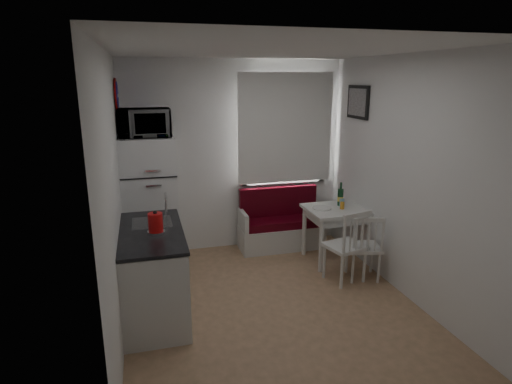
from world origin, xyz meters
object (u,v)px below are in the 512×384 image
kitchen_counter (153,272)px  microwave (144,123)px  chair_right (368,241)px  bench (281,228)px  chair_left (349,239)px  kettle (156,223)px  wine_bottle (341,194)px  fridge (150,202)px  dining_table (343,213)px

kitchen_counter → microwave: microwave is taller
kitchen_counter → microwave: bearing=89.1°
chair_right → microwave: (-2.43, 1.11, 1.33)m
bench → chair_left: bearing=-72.4°
microwave → chair_right: bearing=-24.5°
kettle → wine_bottle: kettle is taller
chair_right → chair_left: bearing=-165.0°
chair_left → chair_right: chair_left is taller
microwave → wine_bottle: bearing=-8.3°
microwave → kettle: bearing=-88.7°
bench → fridge: bearing=-176.5°
chair_right → wine_bottle: 0.84m
microwave → bench: bearing=5.0°
chair_left → bench: bearing=93.3°
dining_table → chair_right: 0.67m
kettle → wine_bottle: size_ratio=0.71×
fridge → kettle: size_ratio=7.48×
fridge → wine_bottle: 2.46m
wine_bottle → chair_right: bearing=-90.0°
kettle → wine_bottle: bearing=21.6°
microwave → fridge: bearing=90.0°
kitchen_counter → bench: 2.26m
chair_right → kettle: kettle is taller
kitchen_counter → kettle: (0.05, -0.11, 0.56)m
kettle → dining_table: bearing=19.5°
dining_table → fridge: size_ratio=0.58×
microwave → wine_bottle: microwave is taller
bench → chair_left: (0.40, -1.27, 0.27)m
chair_right → wine_bottle: (0.00, 0.75, 0.37)m
dining_table → kitchen_counter: bearing=-164.1°
kitchen_counter → chair_left: (2.21, 0.08, 0.10)m
dining_table → chair_right: size_ratio=2.13×
chair_right → fridge: (-2.43, 1.16, 0.33)m
bench → kettle: (-1.75, -1.46, 0.73)m
bench → microwave: (-1.78, -0.16, 1.55)m
wine_bottle → kettle: bearing=-158.4°
chair_left → wine_bottle: wine_bottle is taller
kitchen_counter → fridge: fridge is taller
kitchen_counter → chair_right: (2.45, 0.09, 0.05)m
bench → microwave: bearing=-175.0°
kitchen_counter → fridge: 1.30m
chair_left → wine_bottle: size_ratio=1.63×
chair_left → microwave: size_ratio=0.84×
wine_bottle → chair_left: bearing=-107.7°
fridge → microwave: 1.00m
dining_table → fridge: (-2.43, 0.50, 0.19)m
chair_left → wine_bottle: 0.86m
microwave → kitchen_counter: bearing=-90.9°
kitchen_counter → chair_right: 2.45m
chair_right → fridge: 2.71m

